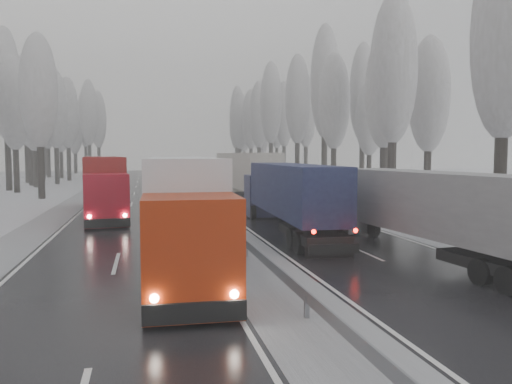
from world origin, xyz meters
name	(u,v)px	position (x,y,z in m)	size (l,w,h in m)	color
carriageway_right	(266,209)	(5.25, 30.00, 0.01)	(7.50, 200.00, 0.03)	black
carriageway_left	(129,212)	(-5.25, 30.00, 0.01)	(7.50, 200.00, 0.03)	black
median_slush	(200,210)	(0.00, 30.00, 0.02)	(3.00, 200.00, 0.04)	#A7A9AF
shoulder_right	(325,207)	(10.20, 30.00, 0.02)	(2.40, 200.00, 0.04)	#A7A9AF
shoulder_left	(59,214)	(-10.20, 30.00, 0.02)	(2.40, 200.00, 0.04)	#A7A9AF
median_guardrail	(200,203)	(0.00, 29.99, 0.60)	(0.12, 200.00, 0.76)	slate
tree_16	(505,37)	(15.04, 15.67, 10.67)	(3.60, 3.60, 16.53)	black
tree_18	(394,70)	(14.51, 27.03, 10.70)	(3.60, 3.60, 16.58)	black
tree_19	(429,95)	(20.02, 31.03, 9.42)	(3.60, 3.60, 14.57)	black
tree_20	(384,92)	(17.90, 35.17, 10.14)	(3.60, 3.60, 15.71)	black
tree_21	(386,79)	(20.12, 39.17, 12.00)	(3.60, 3.60, 18.62)	black
tree_22	(334,102)	(17.02, 45.60, 10.24)	(3.60, 3.60, 15.86)	black
tree_23	(370,119)	(23.31, 49.60, 8.77)	(3.60, 3.60, 13.55)	black
tree_24	(325,83)	(17.90, 51.02, 13.19)	(3.60, 3.60, 20.49)	black
tree_25	(363,94)	(24.81, 55.02, 12.52)	(3.60, 3.60, 19.44)	black
tree_26	(298,100)	(17.56, 61.27, 12.10)	(3.60, 3.60, 18.78)	black
tree_27	(334,109)	(24.72, 65.27, 11.36)	(3.60, 3.60, 17.62)	black
tree_28	(271,104)	(16.34, 71.95, 12.64)	(3.60, 3.60, 19.62)	black
tree_29	(306,113)	(23.71, 75.95, 11.67)	(3.60, 3.60, 18.11)	black
tree_30	(259,115)	(16.56, 81.70, 11.52)	(3.60, 3.60, 17.86)	black
tree_31	(284,115)	(22.48, 85.70, 11.97)	(3.60, 3.60, 18.58)	black
tree_32	(251,120)	(16.63, 89.21, 11.18)	(3.60, 3.60, 17.33)	black
tree_33	(262,131)	(19.77, 93.21, 9.26)	(3.60, 3.60, 14.33)	black
tree_34	(240,121)	(15.73, 96.32, 11.37)	(3.60, 3.60, 17.63)	black
tree_35	(277,121)	(24.94, 100.32, 11.77)	(3.60, 3.60, 18.25)	black
tree_36	(237,117)	(17.04, 106.16, 13.02)	(3.60, 3.60, 20.23)	black
tree_37	(263,129)	(24.02, 110.16, 10.56)	(3.60, 3.60, 16.37)	black
tree_38	(236,126)	(18.73, 116.73, 11.59)	(3.60, 3.60, 17.97)	black
tree_39	(244,131)	(21.55, 120.73, 10.45)	(3.60, 3.60, 16.19)	black
tree_62	(39,92)	(-13.94, 43.73, 10.36)	(3.60, 3.60, 16.04)	black
tree_64	(14,104)	(-18.26, 52.71, 9.96)	(3.60, 3.60, 15.42)	black
tree_65	(5,85)	(-20.05, 56.71, 12.55)	(3.60, 3.60, 19.48)	black
tree_66	(34,112)	(-18.16, 62.35, 9.84)	(3.60, 3.60, 15.23)	black
tree_67	(29,106)	(-19.54, 66.35, 11.03)	(3.60, 3.60, 17.09)	black
tree_68	(55,110)	(-16.58, 69.11, 10.75)	(3.60, 3.60, 16.65)	black
tree_69	(25,100)	(-21.42, 73.11, 12.46)	(3.60, 3.60, 19.35)	black
tree_70	(68,114)	(-16.33, 79.19, 11.03)	(3.60, 3.60, 17.09)	black
tree_71	(41,106)	(-21.09, 83.19, 12.63)	(3.60, 3.60, 19.61)	black
tree_72	(60,125)	(-18.93, 88.54, 9.76)	(3.60, 3.60, 15.11)	black
tree_73	(47,118)	(-21.82, 92.54, 11.11)	(3.60, 3.60, 17.22)	black
tree_74	(89,113)	(-15.07, 99.33, 12.67)	(3.60, 3.60, 19.68)	black
tree_75	(45,118)	(-24.20, 103.33, 11.99)	(3.60, 3.60, 18.60)	black
tree_76	(98,120)	(-14.05, 108.72, 11.95)	(3.60, 3.60, 18.55)	black
tree_77	(74,133)	(-19.66, 112.72, 9.26)	(3.60, 3.60, 14.32)	black
tree_78	(85,119)	(-17.56, 115.31, 12.59)	(3.60, 3.60, 19.55)	black
tree_79	(75,127)	(-20.33, 119.31, 11.01)	(3.60, 3.60, 17.07)	black
truck_grey_tarp	(421,207)	(7.13, 10.47, 2.11)	(3.50, 14.23, 3.62)	#535258
truck_blue_box	(288,193)	(3.58, 18.16, 2.21)	(2.84, 14.86, 3.79)	#1A1C43
truck_cream_box	(243,173)	(4.70, 36.58, 2.60)	(3.33, 17.44, 4.45)	beige
box_truck_distant	(212,172)	(6.87, 74.52, 1.36)	(3.07, 7.37, 2.67)	#AAACB1
truck_red_white	(181,201)	(-2.71, 11.82, 2.44)	(3.04, 16.40, 4.19)	#9D2508
truck_red_red	(103,181)	(-7.01, 28.87, 2.42)	(4.17, 16.30, 4.15)	#AC091A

